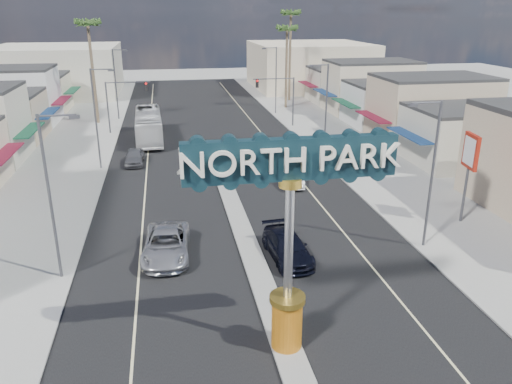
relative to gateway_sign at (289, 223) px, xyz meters
name	(u,v)px	position (x,y,z in m)	size (l,w,h in m)	color
ground	(217,163)	(0.00, 28.02, -5.93)	(160.00, 160.00, 0.00)	gray
road	(217,163)	(0.00, 28.02, -5.92)	(20.00, 120.00, 0.01)	black
median_island	(243,232)	(0.00, 12.02, -5.85)	(1.30, 30.00, 0.16)	gray
sidewalk_left	(62,170)	(-14.00, 28.02, -5.87)	(8.00, 120.00, 0.12)	gray
sidewalk_right	(356,155)	(14.00, 28.02, -5.87)	(8.00, 120.00, 0.12)	gray
storefront_row_right	(396,100)	(24.00, 41.02, -2.93)	(12.00, 42.00, 6.00)	#B7B29E
backdrop_far_left	(57,71)	(-22.00, 73.02, -1.93)	(20.00, 20.00, 8.00)	#B7B29E
backdrop_far_right	(309,66)	(22.00, 73.02, -1.93)	(20.00, 20.00, 8.00)	beige
gateway_sign	(289,223)	(0.00, 0.00, 0.00)	(8.20, 1.50, 9.15)	#B5570D
traffic_signal_left	(123,97)	(-9.18, 42.02, -1.65)	(5.09, 0.45, 6.00)	#47474C
traffic_signal_right	(279,92)	(9.18, 42.02, -1.65)	(5.09, 0.45, 6.00)	#47474C
streetlight_l_near	(52,191)	(-10.43, 8.02, -0.86)	(2.03, 0.22, 9.00)	#47474C
streetlight_l_mid	(97,114)	(-10.43, 28.02, -0.86)	(2.03, 0.22, 9.00)	#47474C
streetlight_l_far	(117,81)	(-10.43, 50.02, -0.86)	(2.03, 0.22, 9.00)	#47474C
streetlight_r_near	(430,168)	(10.43, 8.02, -0.86)	(2.03, 0.22, 9.00)	#47474C
streetlight_r_mid	(325,106)	(10.43, 28.02, -0.86)	(2.03, 0.22, 9.00)	#47474C
streetlight_r_far	(275,77)	(10.43, 50.02, -0.86)	(2.03, 0.22, 9.00)	#47474C
palm_left_far	(88,29)	(-13.00, 48.02, 5.57)	(2.60, 2.60, 13.10)	brown
palm_right_mid	(287,33)	(13.00, 54.02, 4.67)	(2.60, 2.60, 12.10)	brown
palm_right_far	(291,19)	(15.00, 60.02, 6.46)	(2.60, 2.60, 14.10)	brown
suv_left	(166,244)	(-4.93, 9.57, -5.13)	(2.64, 5.72, 1.59)	#B2B2B7
suv_right	(287,247)	(2.00, 8.09, -5.19)	(2.07, 5.09, 1.48)	black
car_parked_left	(135,157)	(-7.62, 29.08, -5.22)	(1.68, 4.17, 1.42)	slate
car_parked_right	(292,177)	(5.50, 20.73, -5.24)	(1.46, 4.17, 1.38)	white
city_bus	(149,126)	(-6.42, 38.26, -4.31)	(2.72, 11.63, 3.24)	silver
bank_pylon_sign	(470,156)	(14.92, 11.01, -1.21)	(0.52, 1.91, 6.08)	#47474C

